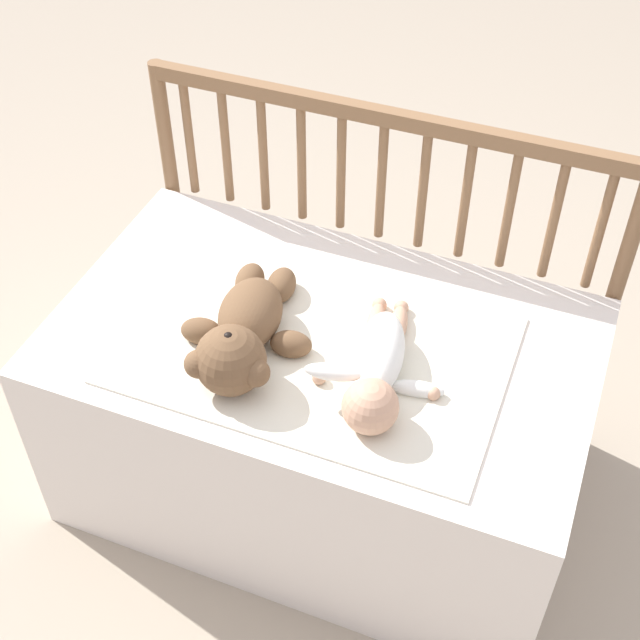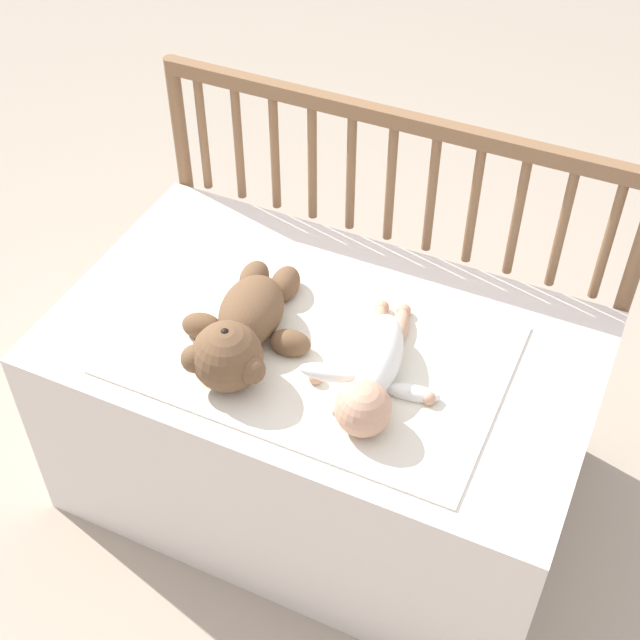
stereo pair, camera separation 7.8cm
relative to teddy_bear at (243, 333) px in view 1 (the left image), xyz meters
name	(u,v)px [view 1 (the left image)]	position (x,y,z in m)	size (l,w,h in m)	color
ground_plane	(322,482)	(0.13, 0.11, -0.59)	(12.00, 12.00, 0.00)	tan
crib_mattress	(322,416)	(0.13, 0.11, -0.33)	(1.16, 0.70, 0.53)	white
crib_rail	(380,205)	(0.13, 0.48, 0.03)	(1.16, 0.04, 0.88)	brown
blanket	(314,349)	(0.13, 0.06, -0.06)	(0.80, 0.51, 0.01)	silver
teddy_bear	(243,333)	(0.00, 0.00, 0.00)	(0.29, 0.41, 0.15)	brown
baby	(378,368)	(0.29, 0.02, -0.01)	(0.27, 0.40, 0.11)	white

